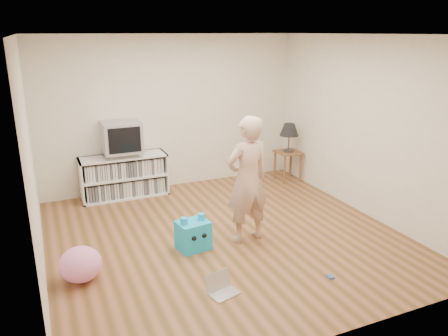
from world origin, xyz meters
TOP-DOWN VIEW (x-y plane):
  - ground at (0.00, 0.00)m, footprint 4.50×4.50m
  - walls at (0.00, 0.00)m, footprint 4.52×4.52m
  - ceiling at (0.00, 0.00)m, footprint 4.50×4.50m
  - media_unit at (-0.92, 2.04)m, footprint 1.40×0.45m
  - dvd_deck at (-0.92, 2.02)m, footprint 0.45×0.35m
  - crt_tv at (-0.92, 2.02)m, footprint 0.60×0.53m
  - side_table at (1.99, 1.65)m, footprint 0.42×0.42m
  - table_lamp at (1.99, 1.65)m, footprint 0.34×0.34m
  - person at (0.22, -0.21)m, footprint 0.65×0.46m
  - laptop at (-0.56, -1.20)m, footprint 0.36×0.31m
  - playing_cards at (0.67, -1.43)m, footprint 0.07×0.09m
  - plush_blue at (-0.50, -0.17)m, footprint 0.43×0.38m
  - plush_pink at (-1.89, -0.37)m, footprint 0.59×0.59m

SIDE VIEW (x-z plane):
  - ground at x=0.00m, z-range 0.00..0.00m
  - playing_cards at x=0.67m, z-range 0.00..0.02m
  - laptop at x=-0.56m, z-range -0.05..0.16m
  - plush_blue at x=-0.50m, z-range -0.03..0.41m
  - plush_pink at x=-1.89m, z-range 0.00..0.39m
  - media_unit at x=-0.92m, z-range 0.00..0.70m
  - side_table at x=1.99m, z-range 0.14..0.69m
  - dvd_deck at x=-0.92m, z-range 0.70..0.77m
  - person at x=0.22m, z-range 0.00..1.66m
  - table_lamp at x=1.99m, z-range 0.68..1.20m
  - crt_tv at x=-0.92m, z-range 0.77..1.27m
  - walls at x=0.00m, z-range 0.00..2.60m
  - ceiling at x=0.00m, z-range 2.60..2.60m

